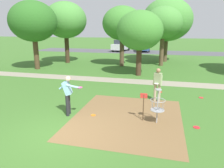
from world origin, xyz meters
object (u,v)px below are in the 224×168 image
tree_far_right (122,24)px  player_foreground_watching (158,83)px  player_throwing (68,93)px  tree_far_left (163,23)px  frisbee_mid_grass (93,115)px  tree_near_left (65,20)px  parked_car_center_left (143,46)px  disc_golf_basket (156,105)px  tree_near_right (167,20)px  frisbee_far_left (196,127)px  tree_mid_left (140,31)px  tree_far_center (33,22)px  parked_car_leftmost (121,45)px  frisbee_by_tee (160,92)px  frisbee_near_basket (201,98)px

tree_far_right → player_foreground_watching: bearing=-68.7°
player_throwing → tree_far_left: size_ratio=0.30×
frisbee_mid_grass → player_foreground_watching: bearing=44.7°
tree_near_left → tree_far_right: size_ratio=1.11×
tree_far_right → parked_car_center_left: tree_far_right is taller
tree_near_left → tree_far_left: bearing=3.3°
disc_golf_basket → frisbee_mid_grass: bearing=178.4°
disc_golf_basket → parked_car_center_left: size_ratio=0.31×
frisbee_mid_grass → tree_far_left: size_ratio=0.04×
tree_near_right → frisbee_far_left: bearing=-85.5°
player_foreground_watching → frisbee_mid_grass: bearing=-135.3°
tree_mid_left → tree_far_center: bearing=177.4°
frisbee_far_left → tree_far_left: bearing=96.8°
disc_golf_basket → frisbee_mid_grass: disc_golf_basket is taller
player_foreground_watching → parked_car_leftmost: bearing=106.0°
tree_near_right → tree_mid_left: tree_near_right is taller
player_throwing → frisbee_by_tee: (3.74, 4.35, -0.98)m
disc_golf_basket → tree_far_center: (-11.11, 8.94, 3.45)m
frisbee_near_basket → frisbee_mid_grass: (-4.87, -3.64, 0.00)m
disc_golf_basket → tree_far_center: bearing=141.2°
frisbee_far_left → player_throwing: bearing=-179.5°
disc_golf_basket → parked_car_center_left: (-3.29, 26.70, 0.17)m
player_foreground_watching → player_throwing: size_ratio=1.00×
frisbee_mid_grass → tree_far_right: 13.17m
frisbee_by_tee → tree_far_right: tree_far_right is taller
frisbee_near_basket → tree_near_right: (-2.02, 12.81, 4.51)m
tree_mid_left → parked_car_leftmost: size_ratio=1.11×
player_foreground_watching → tree_near_left: (-10.01, 10.45, 3.48)m
frisbee_far_left → tree_far_center: (-12.65, 9.01, 4.19)m
frisbee_mid_grass → parked_car_leftmost: (-4.28, 26.34, 0.91)m
parked_car_leftmost → player_throwing: bearing=-83.1°
disc_golf_basket → parked_car_leftmost: bearing=104.6°
frisbee_by_tee → parked_car_center_left: size_ratio=0.05×
tree_far_right → parked_car_leftmost: bearing=102.1°
frisbee_by_tee → tree_near_right: tree_near_right is taller
parked_car_center_left → frisbee_far_left: bearing=-79.8°
tree_near_left → tree_far_left: (9.96, 0.57, -0.32)m
player_throwing → tree_far_left: (3.56, 13.74, 3.15)m
player_foreground_watching → player_throwing: (-3.61, -2.72, 0.02)m
player_foreground_watching → frisbee_near_basket: player_foreground_watching is taller
frisbee_near_basket → tree_far_left: (-2.36, 9.92, 4.12)m
disc_golf_basket → frisbee_mid_grass: 2.72m
tree_far_left → tree_far_right: (-3.81, -1.10, -0.06)m
frisbee_near_basket → parked_car_leftmost: bearing=111.9°
frisbee_by_tee → tree_near_left: tree_near_left is taller
frisbee_near_basket → tree_mid_left: bearing=129.8°
player_foreground_watching → tree_far_left: size_ratio=0.30×
tree_far_center → parked_car_leftmost: 18.27m
tree_near_left → tree_near_right: tree_near_right is taller
frisbee_mid_grass → tree_near_left: (-7.45, 12.99, 4.44)m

